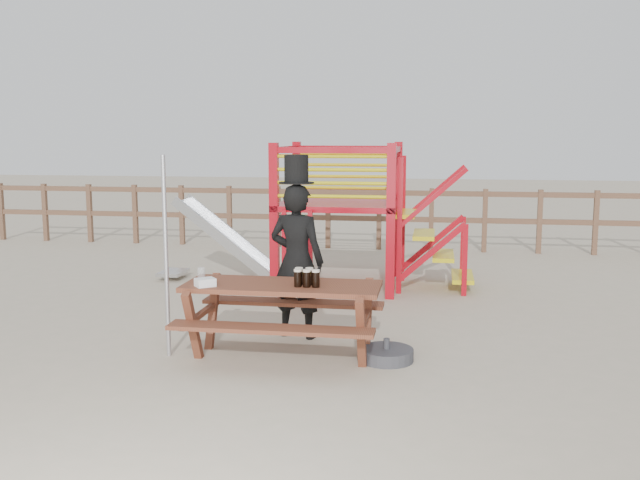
% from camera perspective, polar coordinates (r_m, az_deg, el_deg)
% --- Properties ---
extents(ground, '(60.00, 60.00, 0.00)m').
position_cam_1_polar(ground, '(7.23, -3.99, -9.36)').
color(ground, tan).
rests_on(ground, ground).
extents(back_fence, '(15.09, 0.09, 1.20)m').
position_cam_1_polar(back_fence, '(13.86, 2.69, 2.31)').
color(back_fence, brown).
rests_on(back_fence, ground).
extents(playground_fort, '(4.71, 1.84, 2.10)m').
position_cam_1_polar(playground_fort, '(10.44, 1.17, 2.18)').
color(playground_fort, '#AB0B17').
rests_on(playground_fort, ground).
extents(picnic_table, '(1.93, 1.34, 0.75)m').
position_cam_1_polar(picnic_table, '(7.11, -3.03, -5.70)').
color(picnic_table, brown).
rests_on(picnic_table, ground).
extents(man_with_hat, '(0.69, 0.53, 2.00)m').
position_cam_1_polar(man_with_hat, '(7.74, -1.87, -1.34)').
color(man_with_hat, black).
rests_on(man_with_hat, ground).
extents(metal_pole, '(0.04, 0.04, 2.01)m').
position_cam_1_polar(metal_pole, '(7.20, -12.22, -1.35)').
color(metal_pole, '#B2B2B7').
rests_on(metal_pole, ground).
extents(parasol_base, '(0.53, 0.53, 0.23)m').
position_cam_1_polar(parasol_base, '(7.12, 5.33, -9.11)').
color(parasol_base, '#36363B').
rests_on(parasol_base, ground).
extents(paper_bag, '(0.23, 0.22, 0.08)m').
position_cam_1_polar(paper_bag, '(7.00, -9.17, -3.37)').
color(paper_bag, white).
rests_on(paper_bag, picnic_table).
extents(stout_pints, '(0.26, 0.18, 0.17)m').
position_cam_1_polar(stout_pints, '(6.91, -1.15, -3.01)').
color(stout_pints, black).
rests_on(stout_pints, picnic_table).
extents(empty_glasses, '(0.08, 0.08, 0.15)m').
position_cam_1_polar(empty_glasses, '(7.19, -9.48, -2.83)').
color(empty_glasses, silver).
rests_on(empty_glasses, picnic_table).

